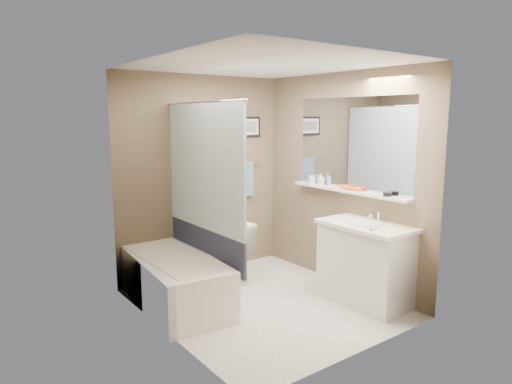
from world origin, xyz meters
TOP-DOWN VIEW (x-y plane):
  - ground at (0.00, 0.00)m, footprint 2.50×2.50m
  - ceiling at (0.00, 0.00)m, footprint 2.20×2.50m
  - wall_back at (0.00, 1.23)m, footprint 2.20×0.04m
  - wall_front at (0.00, -1.23)m, footprint 2.20×0.04m
  - wall_left at (-1.08, 0.00)m, footprint 0.04×2.50m
  - wall_right at (1.08, 0.00)m, footprint 0.04×2.50m
  - tile_surround at (-1.09, 0.50)m, footprint 0.02×1.55m
  - curtain_rod at (-0.40, 0.50)m, footprint 0.02×1.55m
  - curtain_upper at (-0.40, 0.50)m, footprint 0.03×1.45m
  - curtain_lower at (-0.40, 0.50)m, footprint 0.03×1.45m
  - mirror at (1.09, -0.15)m, footprint 0.02×1.60m
  - shelf at (1.04, -0.15)m, footprint 0.12×1.60m
  - towel_bar at (0.55, 1.22)m, footprint 0.60×0.02m
  - towel at (0.55, 1.20)m, footprint 0.34×0.05m
  - art_frame at (0.55, 1.23)m, footprint 0.62×0.02m
  - art_mat at (0.55, 1.22)m, footprint 0.56×0.00m
  - art_image at (0.55, 1.22)m, footprint 0.50×0.00m
  - door at (0.55, -1.24)m, footprint 0.80×0.02m
  - door_handle at (0.22, -1.19)m, footprint 0.10×0.02m
  - bathtub at (-0.75, 0.54)m, footprint 0.84×1.56m
  - tub_rim at (-0.75, 0.54)m, footprint 0.56×1.36m
  - toilet at (0.03, 0.82)m, footprint 0.49×0.75m
  - vanity at (0.85, -0.59)m, footprint 0.53×0.92m
  - countertop at (0.84, -0.59)m, footprint 0.54×0.96m
  - sink_basin at (0.83, -0.59)m, footprint 0.34×0.34m
  - faucet_spout at (1.03, -0.59)m, footprint 0.02×0.02m
  - faucet_knob at (1.03, -0.49)m, footprint 0.05×0.05m
  - candle_bowl_near at (1.04, -0.68)m, footprint 0.09×0.09m
  - hair_brush_front at (1.04, -0.23)m, footprint 0.06×0.22m
  - hair_brush_back at (1.04, -0.14)m, footprint 0.07×0.22m
  - pink_comb at (1.04, 0.01)m, footprint 0.05×0.16m
  - glass_jar at (1.04, 0.41)m, footprint 0.08×0.08m
  - soap_bottle at (1.04, 0.27)m, footprint 0.06×0.07m

SIDE VIEW (x-z plane):
  - ground at x=0.00m, z-range 0.00..0.00m
  - bathtub at x=-0.75m, z-range 0.00..0.50m
  - toilet at x=0.03m, z-range 0.00..0.72m
  - vanity at x=0.85m, z-range 0.00..0.80m
  - tub_rim at x=-0.75m, z-range 0.49..0.51m
  - curtain_lower at x=-0.40m, z-range 0.40..0.76m
  - countertop at x=0.84m, z-range 0.80..0.84m
  - sink_basin at x=0.83m, z-range 0.84..0.86m
  - faucet_knob at x=1.03m, z-range 0.84..0.90m
  - faucet_spout at x=1.03m, z-range 0.84..0.94m
  - tile_surround at x=-1.09m, z-range 0.00..2.00m
  - door at x=0.55m, z-range 0.00..2.00m
  - door_handle at x=0.22m, z-range 0.99..1.01m
  - shelf at x=1.04m, z-range 1.09..1.11m
  - pink_comb at x=1.04m, z-range 1.11..1.12m
  - towel at x=0.55m, z-range 0.90..1.34m
  - candle_bowl_near at x=1.04m, z-range 1.11..1.16m
  - hair_brush_front at x=1.04m, z-range 1.12..1.16m
  - hair_brush_back at x=1.04m, z-range 1.12..1.16m
  - glass_jar at x=1.04m, z-range 1.11..1.22m
  - soap_bottle at x=1.04m, z-range 1.11..1.25m
  - wall_back at x=0.00m, z-range 0.00..2.40m
  - wall_front at x=0.00m, z-range 0.00..2.40m
  - wall_left at x=-1.08m, z-range 0.00..2.40m
  - wall_right at x=1.08m, z-range 0.00..2.40m
  - towel_bar at x=0.55m, z-range 1.29..1.31m
  - curtain_upper at x=-0.40m, z-range 0.76..2.04m
  - mirror at x=1.09m, z-range 1.12..2.12m
  - art_frame at x=0.55m, z-range 1.65..1.91m
  - art_mat at x=0.55m, z-range 1.68..1.88m
  - art_image at x=0.55m, z-range 1.72..1.84m
  - curtain_rod at x=-0.40m, z-range 2.04..2.06m
  - ceiling at x=0.00m, z-range 2.36..2.40m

